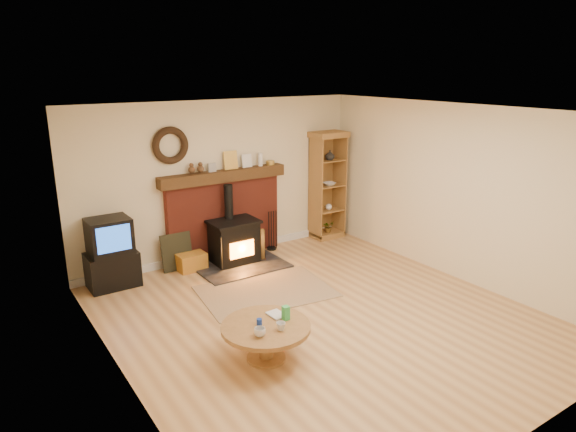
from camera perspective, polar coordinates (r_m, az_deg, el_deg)
ground at (r=6.74m, az=3.72°, el=-11.12°), size 5.50×5.50×0.00m
room_shell at (r=6.20m, az=3.34°, el=3.39°), size 5.02×5.52×2.61m
chimney_breast at (r=8.57m, az=-7.10°, el=0.61°), size 2.20×0.22×1.78m
wood_stove at (r=8.35m, az=-5.91°, el=-3.00°), size 1.40×1.00×1.28m
area_rug at (r=7.42m, az=-2.48°, el=-8.36°), size 1.97×1.48×0.01m
tv_unit at (r=7.84m, az=-19.06°, el=-4.05°), size 0.71×0.51×1.03m
curio_cabinet at (r=9.50m, az=4.32°, el=3.43°), size 0.63×0.46×1.98m
firelog_box at (r=8.25m, az=-10.65°, el=-5.03°), size 0.45×0.29×0.27m
leaning_painting at (r=8.27m, az=-12.25°, el=-3.91°), size 0.49×0.13×0.59m
fire_tools at (r=9.00m, az=-1.80°, el=-2.79°), size 0.19×0.16×0.70m
coffee_table at (r=5.70m, az=-2.44°, el=-12.70°), size 0.98×0.98×0.58m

